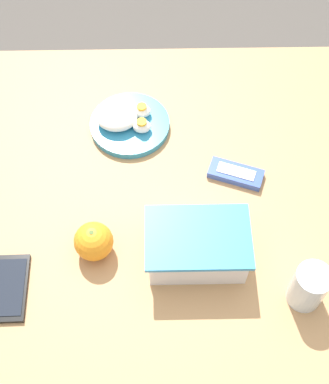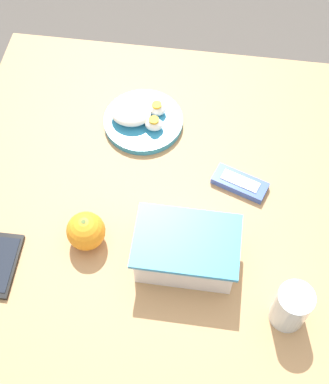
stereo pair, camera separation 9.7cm
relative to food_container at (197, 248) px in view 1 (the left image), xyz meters
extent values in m
plane|color=#4C4742|center=(0.03, -0.16, -0.77)|extent=(10.00, 10.00, 0.00)
cube|color=#AD7F51|center=(0.03, -0.16, -0.06)|extent=(1.07, 0.94, 0.03)
cylinder|color=#936C45|center=(-0.45, -0.57, -0.42)|extent=(0.05, 0.05, 0.70)
cylinder|color=#936C45|center=(0.51, -0.57, -0.42)|extent=(0.05, 0.05, 0.70)
cube|color=white|center=(0.00, 0.00, 0.00)|extent=(0.20, 0.13, 0.09)
cube|color=#CCBC84|center=(0.00, 0.00, -0.02)|extent=(0.18, 0.12, 0.05)
cube|color=#338CC6|center=(0.00, 0.00, 0.05)|extent=(0.21, 0.15, 0.01)
ellipsoid|color=gray|center=(-0.05, -0.01, 0.01)|extent=(0.05, 0.04, 0.02)
ellipsoid|color=gray|center=(0.05, 0.00, 0.00)|extent=(0.06, 0.05, 0.03)
sphere|color=orange|center=(0.22, -0.02, 0.00)|extent=(0.08, 0.08, 0.08)
cylinder|color=#4C662D|center=(0.22, -0.02, 0.04)|extent=(0.01, 0.01, 0.00)
cylinder|color=teal|center=(0.15, -0.35, -0.03)|extent=(0.20, 0.20, 0.02)
ellipsoid|color=white|center=(0.18, -0.35, 0.00)|extent=(0.10, 0.08, 0.04)
ellipsoid|color=white|center=(0.12, -0.38, -0.01)|extent=(0.04, 0.04, 0.03)
cylinder|color=#F4A823|center=(0.12, -0.38, 0.01)|extent=(0.02, 0.02, 0.01)
ellipsoid|color=white|center=(0.12, -0.33, -0.01)|extent=(0.04, 0.04, 0.03)
cylinder|color=#F4A823|center=(0.12, -0.33, 0.01)|extent=(0.02, 0.02, 0.01)
cube|color=#334C9E|center=(-0.10, -0.20, -0.03)|extent=(0.14, 0.09, 0.02)
cube|color=white|center=(-0.10, -0.20, -0.02)|extent=(0.09, 0.06, 0.00)
cube|color=black|center=(0.39, 0.07, -0.04)|extent=(0.07, 0.15, 0.01)
cube|color=black|center=(0.39, 0.07, -0.03)|extent=(0.06, 0.13, 0.00)
cylinder|color=silver|center=(-0.22, 0.10, 0.01)|extent=(0.07, 0.07, 0.11)
camera|label=1|loc=(0.08, 0.48, 1.00)|focal=50.00mm
camera|label=2|loc=(-0.02, 0.48, 1.00)|focal=50.00mm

